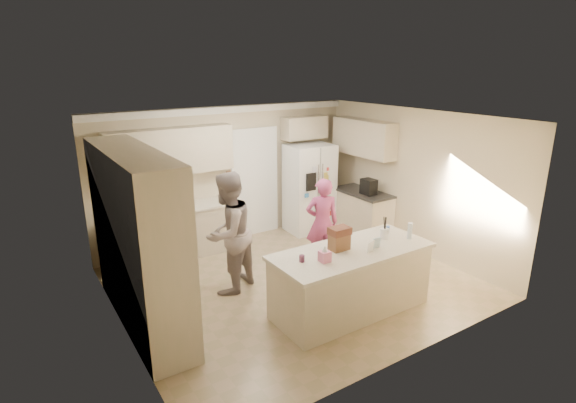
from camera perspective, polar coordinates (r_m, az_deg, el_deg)
floor at (r=7.27m, az=0.86°, el=-10.35°), size 5.20×4.60×0.02m
ceiling at (r=6.49m, az=0.96°, el=10.62°), size 5.20×4.60×0.02m
wall_back at (r=8.71m, az=-7.62°, el=3.40°), size 5.20×0.02×2.60m
wall_front at (r=5.14m, az=15.53°, el=-7.00°), size 5.20×0.02×2.60m
wall_left at (r=5.81m, az=-21.04°, el=-4.69°), size 0.02×4.60×2.60m
wall_right at (r=8.45m, az=15.77°, el=2.48°), size 0.02×4.60×2.60m
crown_back at (r=8.46m, az=-7.80°, el=11.45°), size 5.20×0.08×0.12m
pantry_bank at (r=6.10m, az=-18.50°, el=-4.66°), size 0.60×2.60×2.35m
back_base_cab at (r=8.28m, az=-13.64°, el=-3.93°), size 2.20×0.60×0.88m
back_countertop at (r=8.12m, az=-13.84°, el=-0.92°), size 2.24×0.63×0.04m
back_upper_cab at (r=8.00m, az=-14.68°, el=6.16°), size 2.20×0.35×0.80m
doorway_opening at (r=8.99m, az=-4.31°, el=2.29°), size 0.90×0.06×2.10m
doorway_casing at (r=8.96m, az=-4.20°, el=2.24°), size 1.02×0.03×2.22m
wall_frame_upper at (r=8.63m, az=-7.45°, el=4.98°), size 0.15×0.02×0.20m
wall_frame_lower at (r=8.69m, az=-7.38°, el=3.24°), size 0.15×0.02×0.20m
refrigerator at (r=9.18m, az=2.71°, el=1.68°), size 0.94×0.75×1.80m
fridge_seam at (r=8.91m, az=4.04°, el=1.16°), size 0.02×0.02×1.78m
fridge_dispenser at (r=8.71m, az=2.96°, el=2.51°), size 0.22×0.03×0.35m
fridge_handle_l at (r=8.83m, az=3.86°, el=2.03°), size 0.02×0.02×0.85m
fridge_handle_r at (r=8.89m, az=4.38°, el=2.12°), size 0.02×0.02×0.85m
over_fridge_cab at (r=9.22m, az=2.09°, el=9.37°), size 0.95×0.35×0.45m
right_base_cab at (r=9.15m, az=9.38°, el=-1.62°), size 0.60×1.20×0.88m
right_countertop at (r=9.01m, az=9.47°, el=1.14°), size 0.63×1.24×0.04m
right_upper_cab at (r=9.01m, az=9.58°, el=8.00°), size 0.35×1.50×0.70m
coffee_maker at (r=8.79m, az=10.20°, el=1.86°), size 0.22×0.28×0.30m
island_base at (r=6.40m, az=7.97°, el=-10.04°), size 2.20×0.90×0.88m
island_top at (r=6.21m, az=8.15°, el=-6.26°), size 2.28×0.96×0.05m
utensil_crock at (r=6.62m, az=12.16°, el=-4.02°), size 0.13×0.13×0.15m
tissue_box at (r=5.78m, az=4.68°, el=-6.96°), size 0.13×0.13×0.14m
tissue_plume at (r=5.73m, az=4.71°, el=-5.95°), size 0.08×0.08×0.08m
dollhouse_body at (r=6.14m, az=6.52°, el=-5.12°), size 0.26×0.18×0.22m
dollhouse_roof at (r=6.08m, az=6.57°, el=-3.72°), size 0.28×0.20×0.10m
jam_jar at (r=5.76m, az=1.77°, el=-7.25°), size 0.07×0.07×0.09m
greeting_card_a at (r=6.13m, az=10.48°, el=-5.64°), size 0.12×0.06×0.16m
greeting_card_b at (r=6.26m, az=11.17°, el=-5.19°), size 0.12×0.05×0.16m
water_bottle at (r=6.69m, az=15.22°, el=-3.62°), size 0.07×0.07×0.24m
shaker_salt at (r=6.86m, az=12.16°, el=-3.54°), size 0.05×0.05×0.09m
shaker_pepper at (r=6.91m, az=12.57°, el=-3.42°), size 0.05×0.05×0.09m
teen_boy at (r=6.75m, az=-7.61°, el=-4.00°), size 1.13×1.05×1.86m
teen_girl at (r=7.60m, az=4.35°, el=-2.71°), size 0.67×0.57×1.55m
fridge_magnets at (r=8.90m, az=4.08°, el=1.15°), size 0.76×0.02×1.44m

